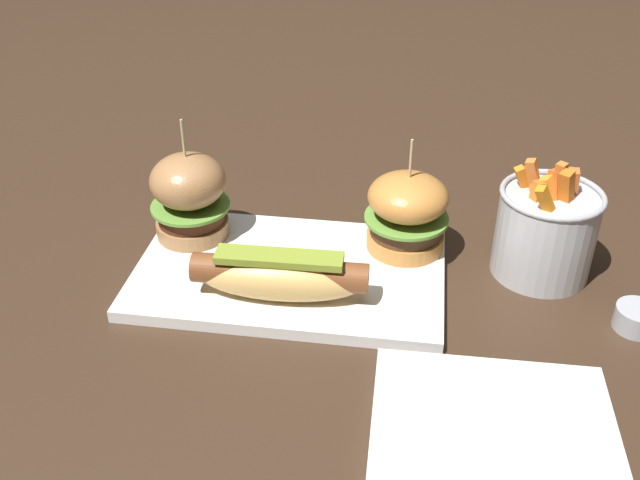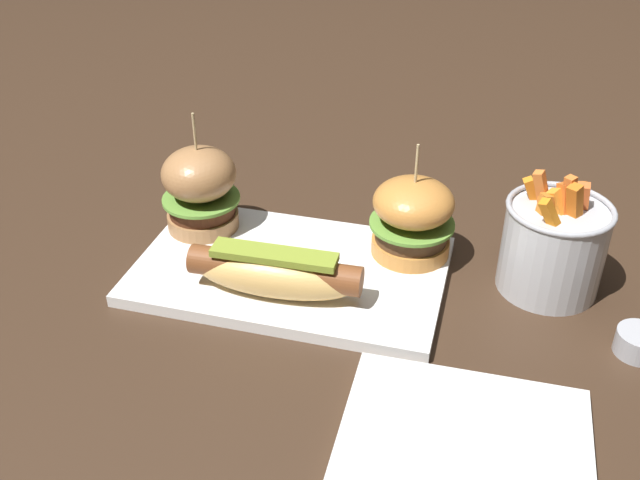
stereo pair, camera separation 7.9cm
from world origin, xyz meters
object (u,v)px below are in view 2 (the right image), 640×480
object	(u,v)px
hot_dog	(278,273)
side_plate	(462,462)
slider_right	(412,217)
slider_left	(200,188)
fries_bucket	(553,245)
sauce_ramekin	(639,342)
platter_main	(291,270)

from	to	relation	value
hot_dog	side_plate	bearing A→B (deg)	-38.38
slider_right	slider_left	bearing A→B (deg)	-178.00
fries_bucket	sauce_ramekin	xyz separation A→B (m)	(0.09, -0.09, -0.04)
platter_main	slider_left	size ratio (longest dim) A/B	2.33
fries_bucket	hot_dog	bearing A→B (deg)	-158.39
slider_right	hot_dog	bearing A→B (deg)	-136.48
slider_left	slider_right	distance (m)	0.25
hot_dog	slider_right	world-z (taller)	slider_right
hot_dog	sauce_ramekin	world-z (taller)	hot_dog
sauce_ramekin	slider_left	bearing A→B (deg)	169.94
platter_main	hot_dog	bearing A→B (deg)	-86.68
platter_main	slider_left	xyz separation A→B (m)	(-0.13, 0.05, 0.06)
slider_right	sauce_ramekin	xyz separation A→B (m)	(0.24, -0.10, -0.05)
sauce_ramekin	side_plate	world-z (taller)	sauce_ramekin
fries_bucket	sauce_ramekin	distance (m)	0.13
side_plate	platter_main	bearing A→B (deg)	134.15
slider_left	slider_right	xyz separation A→B (m)	(0.25, 0.01, -0.01)
slider_left	sauce_ramekin	size ratio (longest dim) A/B	3.23
sauce_ramekin	side_plate	xyz separation A→B (m)	(-0.15, -0.19, -0.01)
hot_dog	sauce_ramekin	xyz separation A→B (m)	(0.37, 0.02, -0.03)
hot_dog	fries_bucket	size ratio (longest dim) A/B	1.34
slider_left	side_plate	bearing A→B (deg)	-38.73
hot_dog	fries_bucket	distance (m)	0.30
fries_bucket	side_plate	size ratio (longest dim) A/B	0.66
platter_main	slider_right	world-z (taller)	slider_right
slider_left	sauce_ramekin	distance (m)	0.51
platter_main	fries_bucket	size ratio (longest dim) A/B	2.48
slider_right	fries_bucket	size ratio (longest dim) A/B	0.99
platter_main	side_plate	world-z (taller)	platter_main
slider_right	sauce_ramekin	size ratio (longest dim) A/B	2.99
platter_main	side_plate	xyz separation A→B (m)	(0.22, -0.22, -0.00)
slider_right	fries_bucket	world-z (taller)	slider_right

